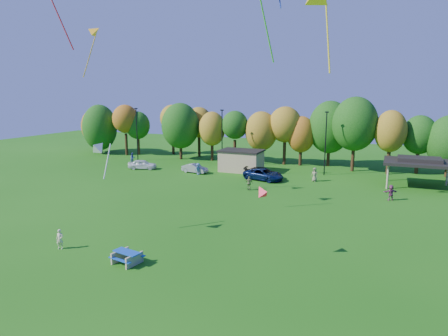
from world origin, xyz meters
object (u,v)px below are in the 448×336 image
at_px(picnic_table, 127,256).
at_px(car_a, 143,164).
at_px(car_c, 264,174).
at_px(car_d, 263,173).
at_px(car_b, 195,168).
at_px(kite_flyer, 60,239).

xyz_separation_m(picnic_table, car_a, (-18.89, 29.68, 0.24)).
xyz_separation_m(car_a, car_c, (19.67, -0.28, 0.03)).
height_order(picnic_table, car_d, car_d).
relative_size(car_b, car_c, 0.72).
xyz_separation_m(car_b, car_d, (10.46, 0.19, 0.10)).
relative_size(picnic_table, kite_flyer, 1.46).
distance_m(kite_flyer, car_a, 32.12).
distance_m(car_a, car_b, 8.84).
height_order(car_a, car_b, car_a).
distance_m(picnic_table, car_b, 31.85).
height_order(car_a, car_d, car_d).
bearing_deg(car_b, car_a, 100.63).
bearing_deg(car_a, car_b, -103.07).
distance_m(car_a, car_c, 19.67).
relative_size(car_c, car_d, 1.06).
bearing_deg(kite_flyer, car_d, 61.26).
height_order(car_c, car_d, car_c).
xyz_separation_m(car_b, car_c, (10.85, -0.81, 0.11)).
relative_size(kite_flyer, car_a, 0.36).
relative_size(car_a, car_d, 0.83).
bearing_deg(kite_flyer, car_a, 96.80).
relative_size(car_a, car_c, 0.78).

